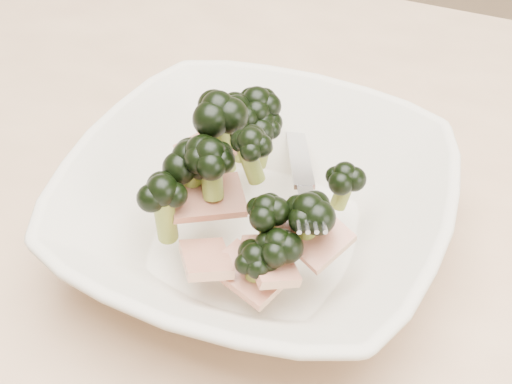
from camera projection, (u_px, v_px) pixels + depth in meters
dining_table at (288, 323)px, 0.60m from camera, size 1.20×0.80×0.75m
broccoli_dish at (254, 204)px, 0.51m from camera, size 0.27×0.27×0.12m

